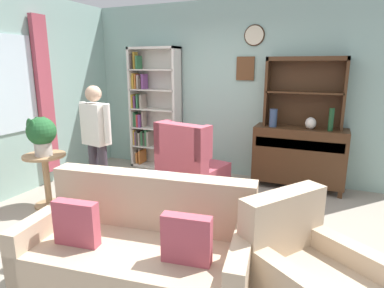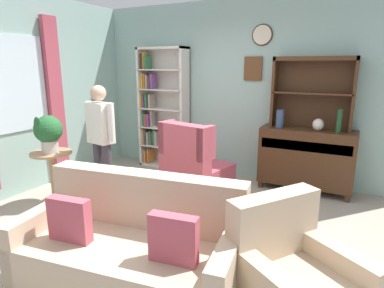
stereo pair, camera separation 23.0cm
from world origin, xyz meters
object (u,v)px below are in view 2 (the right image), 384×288
potted_plant_large (48,131)px  wingback_chair (194,169)px  armchair_floral (295,284)px  book_stack (196,203)px  vase_tall (280,119)px  plant_stand (53,172)px  bookshelf (160,110)px  potted_plant_small (88,183)px  sideboard_hutch (313,83)px  coffee_table (198,209)px  vase_round (318,125)px  person_reading (101,136)px  couch_floral (132,251)px  bottle_wine (339,121)px  sideboard (306,157)px

potted_plant_large → wingback_chair: bearing=36.9°
armchair_floral → book_stack: (-1.09, 0.60, 0.16)m
vase_tall → plant_stand: 3.22m
bookshelf → potted_plant_small: (-0.16, -1.67, -0.85)m
sideboard_hutch → armchair_floral: 3.07m
plant_stand → potted_plant_large: potted_plant_large is taller
potted_plant_small → coffee_table: bearing=-11.7°
bookshelf → armchair_floral: size_ratio=1.97×
vase_tall → potted_plant_large: potted_plant_large is taller
armchair_floral → coffee_table: bearing=148.3°
plant_stand → vase_round: bearing=32.1°
person_reading → book_stack: (1.57, -0.41, -0.46)m
potted_plant_large → book_stack: potted_plant_large is taller
armchair_floral → wingback_chair: 2.47m
couch_floral → person_reading: bearing=138.8°
couch_floral → wingback_chair: 2.04m
potted_plant_large → coffee_table: size_ratio=0.61×
bookshelf → bottle_wine: bearing=-3.4°
vase_round → couch_floral: 3.08m
person_reading → sideboard: bearing=35.4°
bookshelf → vase_tall: size_ratio=8.05×
vase_tall → couch_floral: bearing=-101.2°
plant_stand → potted_plant_large: (0.03, -0.04, 0.56)m
sideboard → coffee_table: (-0.76, -1.99, -0.16)m
potted_plant_small → person_reading: person_reading is taller
person_reading → wingback_chair: bearing=39.1°
potted_plant_small → book_stack: size_ratio=1.74×
bottle_wine → book_stack: size_ratio=1.81×
sideboard → wingback_chair: size_ratio=1.24×
book_stack → couch_floral: bearing=-103.0°
vase_tall → book_stack: vase_tall is taller
sideboard_hutch → plant_stand: bearing=-144.4°
wingback_chair → plant_stand: size_ratio=1.50×
coffee_table → couch_floral: bearing=-101.6°
potted_plant_small → couch_floral: bearing=-36.1°
bottle_wine → person_reading: person_reading is taller
bookshelf → potted_plant_small: 1.88m
vase_tall → book_stack: size_ratio=1.50×
sideboard_hutch → vase_tall: size_ratio=4.21×
vase_tall → bookshelf: bearing=175.6°
potted_plant_large → coffee_table: (2.12, 0.02, -0.63)m
sideboard_hutch → vase_tall: (-0.39, -0.19, -0.51)m
book_stack → armchair_floral: bearing=-28.9°
bookshelf → potted_plant_large: bearing=-99.5°
potted_plant_small → armchair_floral: bearing=-19.5°
vase_round → wingback_chair: vase_round is taller
bookshelf → sideboard_hutch: bearing=0.5°
vase_round → potted_plant_large: (-3.01, -1.94, -0.02)m
couch_floral → book_stack: bearing=77.0°
sideboard → bottle_wine: bottle_wine is taller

